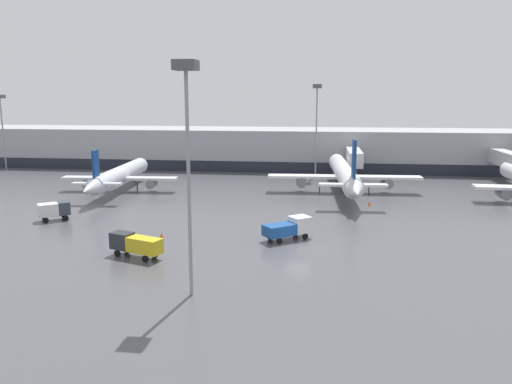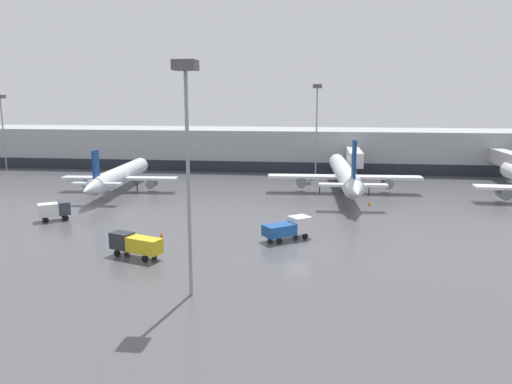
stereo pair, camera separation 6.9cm
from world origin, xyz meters
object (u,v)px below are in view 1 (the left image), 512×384
at_px(traffic_cone_1, 370,203).
at_px(apron_light_mast_0, 1,110).
at_px(parked_jet_1, 119,175).
at_px(service_truck_2, 136,244).
at_px(service_truck_1, 289,227).
at_px(apron_light_mast_3, 317,105).
at_px(parked_jet_0, 344,174).
at_px(service_truck_0, 54,210).
at_px(traffic_cone_0, 162,235).
at_px(apron_light_mast_2, 187,114).

xyz_separation_m(traffic_cone_1, apron_light_mast_0, (-78.03, 27.91, 13.01)).
bearing_deg(parked_jet_1, service_truck_2, -159.14).
xyz_separation_m(parked_jet_1, service_truck_1, (31.10, -25.93, -1.43)).
xyz_separation_m(traffic_cone_1, apron_light_mast_3, (-8.48, 26.37, 14.44)).
bearing_deg(traffic_cone_1, apron_light_mast_0, 160.32).
bearing_deg(parked_jet_0, service_truck_2, 146.10).
height_order(service_truck_1, service_truck_2, service_truck_1).
height_order(service_truck_0, apron_light_mast_0, apron_light_mast_0).
height_order(traffic_cone_0, apron_light_mast_2, apron_light_mast_2).
height_order(service_truck_1, apron_light_mast_0, apron_light_mast_0).
height_order(parked_jet_1, apron_light_mast_3, apron_light_mast_3).
relative_size(parked_jet_1, service_truck_0, 7.45).
distance_m(service_truck_2, apron_light_mast_3, 59.17).
bearing_deg(service_truck_1, traffic_cone_1, 22.40).
height_order(service_truck_0, service_truck_1, service_truck_1).
bearing_deg(parked_jet_0, apron_light_mast_3, 14.04).
height_order(parked_jet_0, service_truck_0, parked_jet_0).
bearing_deg(traffic_cone_0, apron_light_mast_2, -64.56).
height_order(traffic_cone_0, apron_light_mast_0, apron_light_mast_0).
height_order(service_truck_1, traffic_cone_1, service_truck_1).
bearing_deg(parked_jet_1, parked_jet_0, -88.16).
height_order(apron_light_mast_0, apron_light_mast_3, apron_light_mast_3).
relative_size(service_truck_0, traffic_cone_1, 6.66).
bearing_deg(traffic_cone_0, parked_jet_1, 120.89).
bearing_deg(apron_light_mast_3, apron_light_mast_2, -98.75).
height_order(apron_light_mast_2, apron_light_mast_3, apron_light_mast_2).
distance_m(parked_jet_1, service_truck_2, 37.93).
relative_size(service_truck_1, apron_light_mast_3, 0.31).
xyz_separation_m(parked_jet_1, service_truck_2, (15.74, -34.48, -1.40)).
relative_size(parked_jet_0, traffic_cone_0, 65.32).
relative_size(parked_jet_0, service_truck_0, 8.96).
bearing_deg(traffic_cone_1, service_truck_0, -161.07).
relative_size(service_truck_0, apron_light_mast_2, 0.22).
relative_size(parked_jet_0, apron_light_mast_0, 2.29).
bearing_deg(service_truck_0, traffic_cone_0, -55.73).
height_order(service_truck_0, traffic_cone_0, service_truck_0).
relative_size(apron_light_mast_0, apron_light_mast_3, 0.89).
distance_m(parked_jet_0, traffic_cone_0, 38.22).
distance_m(parked_jet_0, apron_light_mast_2, 50.85).
distance_m(traffic_cone_1, apron_light_mast_3, 31.24).
bearing_deg(apron_light_mast_0, traffic_cone_0, -43.18).
bearing_deg(service_truck_2, apron_light_mast_2, 152.89).
height_order(traffic_cone_1, apron_light_mast_0, apron_light_mast_0).
height_order(parked_jet_0, service_truck_1, parked_jet_0).
height_order(service_truck_2, apron_light_mast_3, apron_light_mast_3).
relative_size(traffic_cone_1, apron_light_mast_2, 0.03).
xyz_separation_m(service_truck_2, apron_light_mast_2, (8.21, -8.98, 13.60)).
bearing_deg(apron_light_mast_2, parked_jet_0, 72.56).
bearing_deg(service_truck_2, parked_jet_1, -45.01).
distance_m(parked_jet_0, service_truck_0, 46.57).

